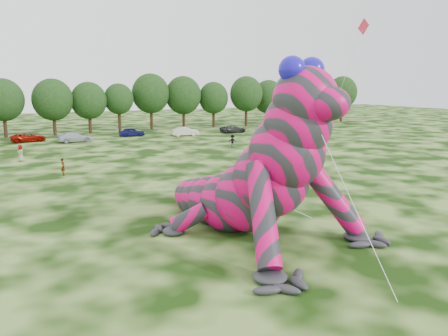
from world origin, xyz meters
name	(u,v)px	position (x,y,z in m)	size (l,w,h in m)	color
ground	(308,218)	(0.00, 0.00, 0.00)	(240.00, 240.00, 0.00)	#16330A
inflatable_gecko	(233,147)	(-5.40, 0.36, 4.98)	(16.77, 19.92, 9.96)	#CE0459
flying_kite	(359,38)	(9.61, 6.59, 12.33)	(2.39, 4.94, 14.19)	red
tree_6	(4,108)	(-17.56, 56.68, 4.75)	(6.52, 5.86, 9.49)	black
tree_7	(53,107)	(-10.08, 56.80, 4.74)	(6.68, 6.01, 9.48)	black
tree_8	(89,108)	(-4.22, 56.99, 4.47)	(6.14, 5.53, 8.94)	black
tree_9	(119,108)	(1.06, 57.35, 4.34)	(5.27, 4.74, 8.68)	black
tree_10	(151,102)	(7.40, 58.58, 5.25)	(7.09, 6.38, 10.50)	black
tree_11	(183,102)	(13.79, 58.20, 5.03)	(7.01, 6.31, 10.07)	black
tree_12	(214,105)	(20.01, 57.74, 4.49)	(5.99, 5.39, 8.97)	black
tree_13	(246,101)	(27.13, 57.13, 5.06)	(6.83, 6.15, 10.13)	black
tree_14	(268,102)	(33.46, 58.72, 4.70)	(6.82, 6.14, 9.40)	black
tree_15	(290,101)	(38.47, 57.77, 4.82)	(7.17, 6.45, 9.63)	black
tree_16	(312,101)	(45.45, 59.37, 4.69)	(6.26, 5.63, 9.37)	black
tree_17	(342,99)	(51.95, 56.66, 5.15)	(6.98, 6.28, 10.30)	black
car_2	(28,137)	(-14.53, 49.41, 0.69)	(2.30, 4.99, 1.39)	#880B02
car_3	(75,137)	(-8.28, 46.09, 0.73)	(2.05, 5.04, 1.46)	#B3B8BD
car_4	(132,132)	(1.20, 49.48, 0.73)	(1.72, 4.29, 1.46)	#131451
car_5	(185,131)	(9.36, 46.13, 0.75)	(1.58, 4.52, 1.49)	beige
car_6	(233,129)	(18.75, 46.83, 0.65)	(2.15, 4.67, 1.30)	#252527
car_7	(280,126)	(29.11, 47.27, 0.67)	(1.89, 4.65, 1.35)	white
spectator_2	(232,141)	(10.37, 30.84, 0.85)	(1.10, 0.63, 1.70)	gray
spectator_4	(21,153)	(-16.10, 31.39, 0.95)	(0.93, 0.60, 1.90)	gray
spectator_5	(253,161)	(5.25, 16.28, 0.84)	(1.55, 0.49, 1.67)	gray
spectator_0	(63,167)	(-12.69, 21.38, 0.82)	(0.60, 0.39, 1.65)	gray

